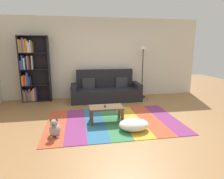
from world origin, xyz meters
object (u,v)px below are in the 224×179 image
(coffee_table, at_px, (106,109))
(couch, at_px, (106,90))
(pouf, at_px, (134,125))
(tv_remote, at_px, (105,106))
(dog, at_px, (55,129))
(standing_lamp, at_px, (143,54))
(bookshelf, at_px, (31,70))

(coffee_table, bearing_deg, couch, 81.84)
(couch, relative_size, pouf, 3.55)
(coffee_table, bearing_deg, tv_remote, 137.14)
(dog, relative_size, tv_remote, 2.65)
(pouf, bearing_deg, standing_lamp, 67.88)
(couch, xyz_separation_m, tv_remote, (-0.30, -1.91, 0.05))
(pouf, distance_m, standing_lamp, 3.20)
(standing_lamp, relative_size, tv_remote, 12.05)
(dog, xyz_separation_m, standing_lamp, (2.71, 2.66, 1.35))
(couch, distance_m, dog, 2.86)
(tv_remote, bearing_deg, coffee_table, -35.62)
(standing_lamp, bearing_deg, bookshelf, 178.22)
(bookshelf, bearing_deg, standing_lamp, -1.78)
(pouf, relative_size, standing_lamp, 0.35)
(couch, relative_size, tv_remote, 15.07)
(bookshelf, xyz_separation_m, dog, (0.95, -2.78, -0.87))
(pouf, bearing_deg, bookshelf, 132.77)
(bookshelf, distance_m, coffee_table, 3.12)
(bookshelf, bearing_deg, coffee_table, -46.95)
(bookshelf, height_order, standing_lamp, bookshelf)
(bookshelf, height_order, pouf, bookshelf)
(couch, height_order, pouf, couch)
(pouf, height_order, tv_remote, tv_remote)
(standing_lamp, bearing_deg, couch, -172.63)
(tv_remote, bearing_deg, couch, 88.25)
(couch, xyz_separation_m, dog, (-1.39, -2.49, -0.18))
(coffee_table, height_order, standing_lamp, standing_lamp)
(coffee_table, distance_m, dog, 1.26)
(coffee_table, relative_size, dog, 1.97)
(coffee_table, bearing_deg, bookshelf, 133.05)
(bookshelf, xyz_separation_m, coffee_table, (2.07, -2.22, -0.72))
(bookshelf, xyz_separation_m, standing_lamp, (3.66, -0.11, 0.48))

